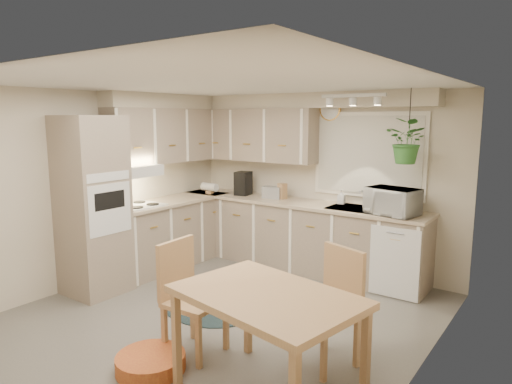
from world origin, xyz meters
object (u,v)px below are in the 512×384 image
at_px(dining_table, 266,347).
at_px(chair_back, 325,309).
at_px(pet_bed, 151,363).
at_px(braided_rug, 206,309).
at_px(microwave, 392,198).
at_px(chair_left, 195,299).

distance_m(dining_table, chair_back, 0.70).
xyz_separation_m(chair_back, pet_bed, (-1.12, -0.92, -0.43)).
bearing_deg(braided_rug, dining_table, -33.26).
distance_m(dining_table, microwave, 2.75).
distance_m(chair_left, pet_bed, 0.63).
bearing_deg(chair_back, chair_left, 44.22).
bearing_deg(microwave, dining_table, -77.69).
bearing_deg(chair_back, dining_table, 98.46).
bearing_deg(pet_bed, dining_table, 13.43).
distance_m(chair_back, microwave, 2.07).
height_order(dining_table, pet_bed, dining_table).
bearing_deg(dining_table, chair_back, 79.82).
xyz_separation_m(braided_rug, microwave, (1.43, 1.70, 1.13)).
xyz_separation_m(pet_bed, microwave, (0.98, 2.89, 1.07)).
xyz_separation_m(chair_left, braided_rug, (-0.55, 0.75, -0.50)).
relative_size(braided_rug, microwave, 1.92).
height_order(braided_rug, microwave, microwave).
height_order(chair_left, microwave, microwave).
bearing_deg(dining_table, braided_rug, 146.74).
bearing_deg(chair_back, pet_bed, 58.15).
height_order(braided_rug, pet_bed, pet_bed).
distance_m(chair_back, braided_rug, 1.67).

